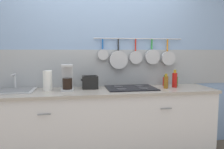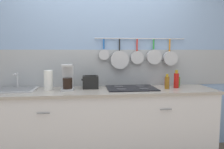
{
  "view_description": "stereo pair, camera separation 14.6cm",
  "coord_description": "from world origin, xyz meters",
  "px_view_note": "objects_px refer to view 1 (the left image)",
  "views": [
    {
      "loc": [
        -0.37,
        -2.68,
        1.41
      ],
      "look_at": [
        0.1,
        0.0,
        1.12
      ],
      "focal_mm": 35.0,
      "sensor_mm": 36.0,
      "label": 1
    },
    {
      "loc": [
        -0.22,
        -2.7,
        1.41
      ],
      "look_at": [
        0.1,
        0.0,
        1.12
      ],
      "focal_mm": 35.0,
      "sensor_mm": 36.0,
      "label": 2
    }
  ],
  "objects_px": {
    "paper_towel_roll": "(48,81)",
    "coffee_maker": "(67,80)",
    "bottle_dish_soap": "(176,81)",
    "bottle_sesame_oil": "(165,81)",
    "bottle_hot_sauce": "(166,82)",
    "bottle_olive_oil": "(175,80)",
    "toaster": "(90,82)"
  },
  "relations": [
    {
      "from": "bottle_hot_sauce",
      "to": "coffee_maker",
      "type": "bearing_deg",
      "value": 177.1
    },
    {
      "from": "toaster",
      "to": "bottle_olive_oil",
      "type": "height_order",
      "value": "bottle_olive_oil"
    },
    {
      "from": "paper_towel_roll",
      "to": "coffee_maker",
      "type": "xyz_separation_m",
      "value": [
        0.24,
        -0.02,
        0.01
      ]
    },
    {
      "from": "bottle_hot_sauce",
      "to": "bottle_sesame_oil",
      "type": "relative_size",
      "value": 1.29
    },
    {
      "from": "bottle_olive_oil",
      "to": "bottle_dish_soap",
      "type": "bearing_deg",
      "value": 55.24
    },
    {
      "from": "bottle_hot_sauce",
      "to": "bottle_dish_soap",
      "type": "relative_size",
      "value": 1.2
    },
    {
      "from": "coffee_maker",
      "to": "bottle_hot_sauce",
      "type": "distance_m",
      "value": 1.27
    },
    {
      "from": "paper_towel_roll",
      "to": "bottle_sesame_oil",
      "type": "xyz_separation_m",
      "value": [
        1.58,
        0.11,
        -0.06
      ]
    },
    {
      "from": "bottle_dish_soap",
      "to": "paper_towel_roll",
      "type": "bearing_deg",
      "value": -177.49
    },
    {
      "from": "bottle_sesame_oil",
      "to": "bottle_olive_oil",
      "type": "xyz_separation_m",
      "value": [
        0.08,
        -0.14,
        0.04
      ]
    },
    {
      "from": "bottle_hot_sauce",
      "to": "bottle_dish_soap",
      "type": "distance_m",
      "value": 0.27
    },
    {
      "from": "bottle_olive_oil",
      "to": "bottle_dish_soap",
      "type": "relative_size",
      "value": 1.48
    },
    {
      "from": "bottle_sesame_oil",
      "to": "bottle_dish_soap",
      "type": "distance_m",
      "value": 0.15
    },
    {
      "from": "coffee_maker",
      "to": "bottle_olive_oil",
      "type": "height_order",
      "value": "coffee_maker"
    },
    {
      "from": "paper_towel_roll",
      "to": "bottle_olive_oil",
      "type": "distance_m",
      "value": 1.65
    },
    {
      "from": "bottle_olive_oil",
      "to": "paper_towel_roll",
      "type": "bearing_deg",
      "value": 179.1
    },
    {
      "from": "paper_towel_roll",
      "to": "bottle_hot_sauce",
      "type": "xyz_separation_m",
      "value": [
        1.5,
        -0.09,
        -0.04
      ]
    },
    {
      "from": "toaster",
      "to": "bottle_olive_oil",
      "type": "xyz_separation_m",
      "value": [
        1.13,
        -0.09,
        0.02
      ]
    },
    {
      "from": "bottle_sesame_oil",
      "to": "bottle_dish_soap",
      "type": "bearing_deg",
      "value": -14.4
    },
    {
      "from": "paper_towel_roll",
      "to": "coffee_maker",
      "type": "bearing_deg",
      "value": -5.16
    },
    {
      "from": "paper_towel_roll",
      "to": "bottle_hot_sauce",
      "type": "bearing_deg",
      "value": -3.26
    },
    {
      "from": "paper_towel_roll",
      "to": "toaster",
      "type": "xyz_separation_m",
      "value": [
        0.52,
        0.06,
        -0.04
      ]
    },
    {
      "from": "bottle_sesame_oil",
      "to": "coffee_maker",
      "type": "bearing_deg",
      "value": -174.25
    },
    {
      "from": "coffee_maker",
      "to": "toaster",
      "type": "relative_size",
      "value": 1.48
    },
    {
      "from": "bottle_sesame_oil",
      "to": "bottle_hot_sauce",
      "type": "bearing_deg",
      "value": -110.17
    },
    {
      "from": "bottle_sesame_oil",
      "to": "paper_towel_roll",
      "type": "bearing_deg",
      "value": -175.89
    },
    {
      "from": "paper_towel_roll",
      "to": "bottle_sesame_oil",
      "type": "bearing_deg",
      "value": 4.11
    },
    {
      "from": "paper_towel_roll",
      "to": "coffee_maker",
      "type": "relative_size",
      "value": 0.77
    },
    {
      "from": "paper_towel_roll",
      "to": "bottle_olive_oil",
      "type": "xyz_separation_m",
      "value": [
        1.65,
        -0.03,
        -0.02
      ]
    },
    {
      "from": "coffee_maker",
      "to": "bottle_sesame_oil",
      "type": "relative_size",
      "value": 2.18
    },
    {
      "from": "coffee_maker",
      "to": "bottle_hot_sauce",
      "type": "height_order",
      "value": "coffee_maker"
    },
    {
      "from": "paper_towel_roll",
      "to": "bottle_sesame_oil",
      "type": "relative_size",
      "value": 1.67
    }
  ]
}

